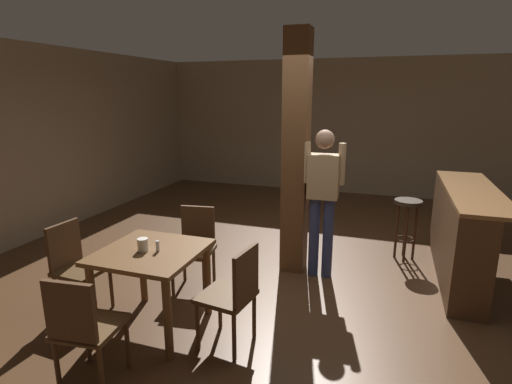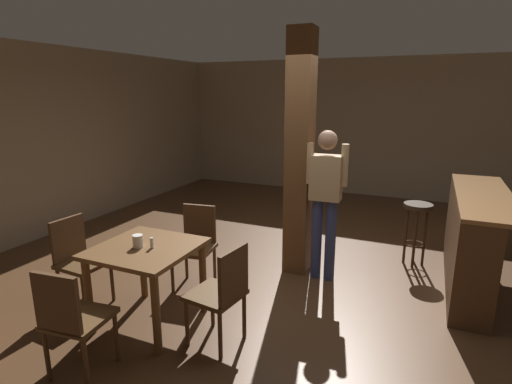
{
  "view_description": "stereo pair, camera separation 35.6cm",
  "coord_description": "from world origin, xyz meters",
  "px_view_note": "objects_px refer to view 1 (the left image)",
  "views": [
    {
      "loc": [
        0.92,
        -4.15,
        2.11
      ],
      "look_at": [
        -0.4,
        -0.25,
        1.08
      ],
      "focal_mm": 28.0,
      "sensor_mm": 36.0,
      "label": 1
    },
    {
      "loc": [
        1.25,
        -4.02,
        2.11
      ],
      "look_at": [
        -0.4,
        -0.25,
        1.08
      ],
      "focal_mm": 28.0,
      "sensor_mm": 36.0,
      "label": 2
    }
  ],
  "objects_px": {
    "chair_west": "(75,263)",
    "standing_person": "(323,194)",
    "dining_table": "(152,264)",
    "chair_east": "(234,292)",
    "napkin_cup": "(143,245)",
    "chair_south": "(83,326)",
    "chair_north": "(195,244)",
    "salt_shaker": "(158,246)",
    "bar_counter": "(458,232)",
    "bar_stool_near": "(407,216)"
  },
  "relations": [
    {
      "from": "salt_shaker",
      "to": "bar_stool_near",
      "type": "xyz_separation_m",
      "value": [
        2.13,
        2.41,
        -0.22
      ]
    },
    {
      "from": "dining_table",
      "to": "chair_west",
      "type": "distance_m",
      "value": 0.87
    },
    {
      "from": "chair_north",
      "to": "bar_counter",
      "type": "height_order",
      "value": "bar_counter"
    },
    {
      "from": "bar_stool_near",
      "to": "bar_counter",
      "type": "bearing_deg",
      "value": -28.42
    },
    {
      "from": "chair_east",
      "to": "napkin_cup",
      "type": "bearing_deg",
      "value": -179.95
    },
    {
      "from": "chair_north",
      "to": "bar_stool_near",
      "type": "height_order",
      "value": "chair_north"
    },
    {
      "from": "chair_north",
      "to": "salt_shaker",
      "type": "height_order",
      "value": "chair_north"
    },
    {
      "from": "dining_table",
      "to": "bar_stool_near",
      "type": "xyz_separation_m",
      "value": [
        2.21,
        2.4,
        -0.03
      ]
    },
    {
      "from": "chair_west",
      "to": "bar_stool_near",
      "type": "height_order",
      "value": "chair_west"
    },
    {
      "from": "dining_table",
      "to": "chair_west",
      "type": "bearing_deg",
      "value": -179.84
    },
    {
      "from": "chair_north",
      "to": "bar_stool_near",
      "type": "relative_size",
      "value": 1.12
    },
    {
      "from": "standing_person",
      "to": "bar_stool_near",
      "type": "distance_m",
      "value": 1.34
    },
    {
      "from": "dining_table",
      "to": "chair_north",
      "type": "relative_size",
      "value": 0.98
    },
    {
      "from": "chair_north",
      "to": "chair_south",
      "type": "relative_size",
      "value": 1.0
    },
    {
      "from": "standing_person",
      "to": "bar_stool_near",
      "type": "relative_size",
      "value": 2.17
    },
    {
      "from": "chair_north",
      "to": "bar_counter",
      "type": "distance_m",
      "value": 3.04
    },
    {
      "from": "salt_shaker",
      "to": "bar_stool_near",
      "type": "bearing_deg",
      "value": 48.49
    },
    {
      "from": "dining_table",
      "to": "chair_south",
      "type": "xyz_separation_m",
      "value": [
        -0.02,
        -0.84,
        -0.11
      ]
    },
    {
      "from": "dining_table",
      "to": "bar_counter",
      "type": "distance_m",
      "value": 3.47
    },
    {
      "from": "chair_east",
      "to": "standing_person",
      "type": "xyz_separation_m",
      "value": [
        0.45,
        1.59,
        0.5
      ]
    },
    {
      "from": "chair_north",
      "to": "chair_south",
      "type": "xyz_separation_m",
      "value": [
        -0.02,
        -1.68,
        0.0
      ]
    },
    {
      "from": "chair_south",
      "to": "bar_stool_near",
      "type": "bearing_deg",
      "value": 55.44
    },
    {
      "from": "chair_south",
      "to": "bar_stool_near",
      "type": "height_order",
      "value": "chair_south"
    },
    {
      "from": "standing_person",
      "to": "chair_north",
      "type": "bearing_deg",
      "value": -150.27
    },
    {
      "from": "dining_table",
      "to": "standing_person",
      "type": "xyz_separation_m",
      "value": [
        1.25,
        1.55,
        0.38
      ]
    },
    {
      "from": "chair_east",
      "to": "dining_table",
      "type": "bearing_deg",
      "value": 177.09
    },
    {
      "from": "napkin_cup",
      "to": "standing_person",
      "type": "relative_size",
      "value": 0.07
    },
    {
      "from": "dining_table",
      "to": "bar_stool_near",
      "type": "relative_size",
      "value": 1.1
    },
    {
      "from": "dining_table",
      "to": "chair_south",
      "type": "height_order",
      "value": "chair_south"
    },
    {
      "from": "chair_west",
      "to": "bar_stool_near",
      "type": "bearing_deg",
      "value": 37.99
    },
    {
      "from": "chair_north",
      "to": "bar_counter",
      "type": "relative_size",
      "value": 0.41
    },
    {
      "from": "dining_table",
      "to": "bar_stool_near",
      "type": "distance_m",
      "value": 3.26
    },
    {
      "from": "bar_stool_near",
      "to": "chair_south",
      "type": "bearing_deg",
      "value": -124.56
    },
    {
      "from": "chair_west",
      "to": "napkin_cup",
      "type": "height_order",
      "value": "chair_west"
    },
    {
      "from": "chair_south",
      "to": "napkin_cup",
      "type": "height_order",
      "value": "chair_south"
    },
    {
      "from": "chair_north",
      "to": "bar_counter",
      "type": "xyz_separation_m",
      "value": [
        2.77,
        1.26,
        0.03
      ]
    },
    {
      "from": "salt_shaker",
      "to": "standing_person",
      "type": "height_order",
      "value": "standing_person"
    },
    {
      "from": "dining_table",
      "to": "napkin_cup",
      "type": "bearing_deg",
      "value": -139.67
    },
    {
      "from": "napkin_cup",
      "to": "standing_person",
      "type": "distance_m",
      "value": 2.07
    },
    {
      "from": "chair_north",
      "to": "dining_table",
      "type": "bearing_deg",
      "value": -89.88
    },
    {
      "from": "napkin_cup",
      "to": "chair_west",
      "type": "bearing_deg",
      "value": 177.24
    },
    {
      "from": "chair_east",
      "to": "napkin_cup",
      "type": "xyz_separation_m",
      "value": [
        -0.85,
        -0.0,
        0.31
      ]
    },
    {
      "from": "chair_west",
      "to": "napkin_cup",
      "type": "distance_m",
      "value": 0.87
    },
    {
      "from": "salt_shaker",
      "to": "bar_stool_near",
      "type": "height_order",
      "value": "salt_shaker"
    },
    {
      "from": "chair_east",
      "to": "chair_west",
      "type": "height_order",
      "value": "same"
    },
    {
      "from": "chair_east",
      "to": "napkin_cup",
      "type": "height_order",
      "value": "chair_east"
    },
    {
      "from": "salt_shaker",
      "to": "standing_person",
      "type": "bearing_deg",
      "value": 53.04
    },
    {
      "from": "chair_west",
      "to": "standing_person",
      "type": "relative_size",
      "value": 0.52
    },
    {
      "from": "bar_counter",
      "to": "chair_south",
      "type": "bearing_deg",
      "value": -133.46
    },
    {
      "from": "dining_table",
      "to": "bar_stool_near",
      "type": "height_order",
      "value": "bar_stool_near"
    }
  ]
}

